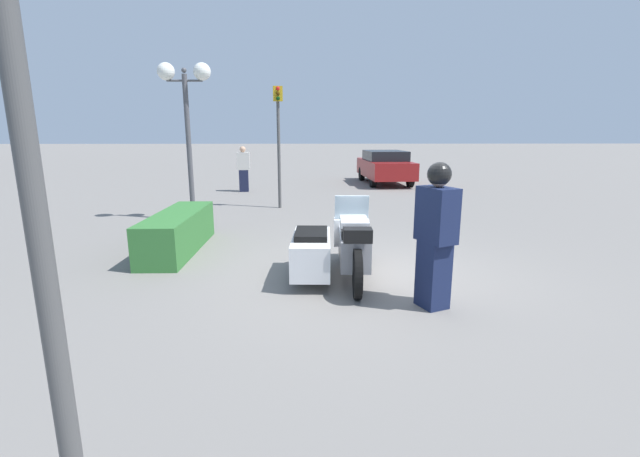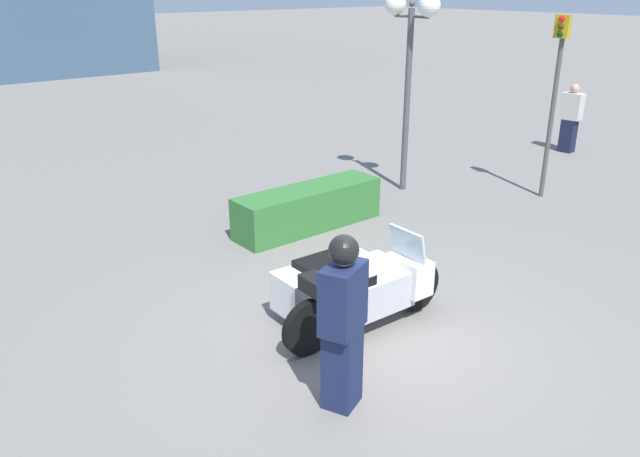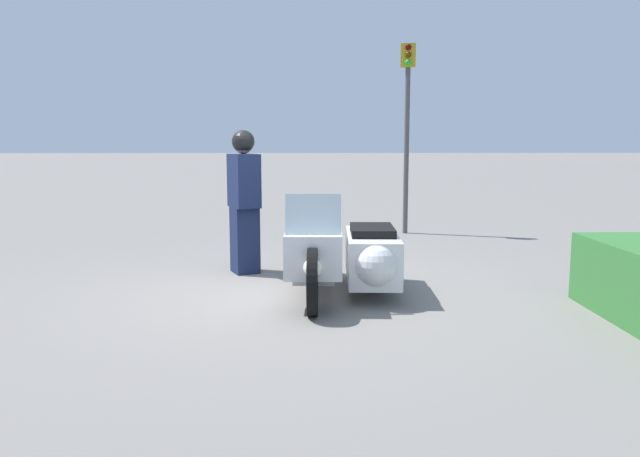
% 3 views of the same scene
% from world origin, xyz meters
% --- Properties ---
extents(ground_plane, '(160.00, 160.00, 0.00)m').
position_xyz_m(ground_plane, '(0.00, 0.00, 0.00)').
color(ground_plane, slate).
extents(police_motorcycle, '(2.38, 1.26, 1.16)m').
position_xyz_m(police_motorcycle, '(0.12, 0.58, 0.47)').
color(police_motorcycle, black).
rests_on(police_motorcycle, ground).
extents(officer_rider, '(0.57, 0.47, 1.81)m').
position_xyz_m(officer_rider, '(-1.10, -0.62, 0.96)').
color(officer_rider, '#192347').
rests_on(officer_rider, ground).
extents(hedge_bush_curbside, '(2.68, 0.72, 0.71)m').
position_xyz_m(hedge_bush_curbside, '(1.63, 3.36, 0.36)').
color(hedge_bush_curbside, '#337033').
rests_on(hedge_bush_curbside, ground).
extents(twin_lamp_post, '(0.41, 1.24, 3.74)m').
position_xyz_m(twin_lamp_post, '(4.45, 3.83, 3.06)').
color(twin_lamp_post, '#4C4C51').
rests_on(twin_lamp_post, ground).
extents(traffic_light_near, '(0.23, 0.28, 3.40)m').
position_xyz_m(traffic_light_near, '(6.20, 1.78, 2.23)').
color(traffic_light_near, '#4C4C4C').
rests_on(traffic_light_near, ground).
extents(pedestrian_bystander, '(0.32, 0.49, 1.66)m').
position_xyz_m(pedestrian_bystander, '(9.81, 3.36, 0.83)').
color(pedestrian_bystander, '#191E38').
rests_on(pedestrian_bystander, ground).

